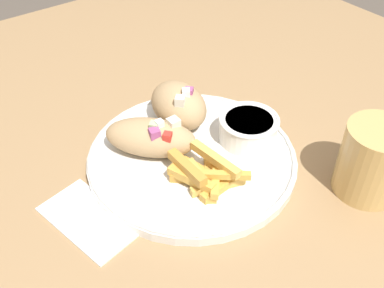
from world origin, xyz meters
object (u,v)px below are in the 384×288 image
Objects in this scene: pita_sandwich_far at (179,105)px; plate at (192,157)px; pita_sandwich_near at (151,137)px; sauce_ramekin at (246,126)px; water_glass at (372,163)px; fries_pile at (206,175)px.

plate is at bearing -19.68° from pita_sandwich_far.
pita_sandwich_near is 1.58× the size of sauce_ramekin.
water_glass is (0.16, 0.07, 0.01)m from sauce_ramekin.
pita_sandwich_far is at bearing 159.07° from fries_pile.
sauce_ramekin reaches higher than fries_pile.
pita_sandwich_far reaches higher than fries_pile.
fries_pile is at bearing -70.18° from sauce_ramekin.
water_glass is (0.25, 0.12, -0.00)m from pita_sandwich_far.
pita_sandwich_far is 0.28m from water_glass.
fries_pile is at bearing -29.15° from pita_sandwich_near.
fries_pile is 0.98× the size of water_glass.
sauce_ramekin is (0.09, 0.06, -0.01)m from pita_sandwich_far.
sauce_ramekin is at bearing -157.37° from water_glass.
plate is 2.82× the size of pita_sandwich_far.
fries_pile is at bearing -125.97° from water_glass.
sauce_ramekin is 0.18m from water_glass.
pita_sandwich_near reaches higher than fries_pile.
pita_sandwich_near reaches higher than plate.
water_glass reaches higher than fries_pile.
water_glass is at bearing 40.50° from plate.
pita_sandwich_near is 0.08m from pita_sandwich_far.
plate is 3.05× the size of fries_pile.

